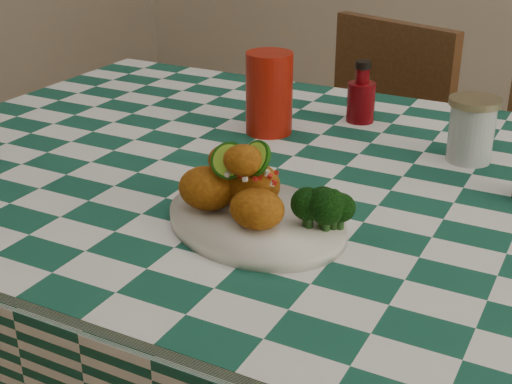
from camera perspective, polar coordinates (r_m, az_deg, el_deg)
The scene contains 8 objects.
dining_table at distance 1.41m, azimuth 5.39°, elevation -13.76°, with size 1.66×1.06×0.79m, color #154D3C, non-canonical shape.
plate at distance 1.04m, azimuth 0.00°, elevation -2.31°, with size 0.29×0.23×0.02m, color silver, non-canonical shape.
fried_chicken_pile at distance 1.02m, azimuth -0.71°, elevation 0.97°, with size 0.17×0.12×0.11m, color #A75E10, non-canonical shape.
broccoli_side at distance 0.99m, azimuth 5.45°, elevation -1.24°, with size 0.08×0.08×0.06m, color black, non-canonical shape.
red_tumbler at distance 1.40m, azimuth 1.06°, elevation 7.91°, with size 0.09×0.09×0.16m, color #961408.
ketchup_bottle at distance 1.48m, azimuth 8.44°, elevation 7.95°, with size 0.06×0.06×0.13m, color #62040A, non-canonical shape.
mason_jar at distance 1.32m, azimuth 16.86°, elevation 4.77°, with size 0.09×0.09×0.12m, color #B2BCBA, non-canonical shape.
wooden_chair_left at distance 2.05m, azimuth 7.17°, elevation 0.52°, with size 0.40×0.42×0.88m, color #472814, non-canonical shape.
Camera 1 is at (0.40, -1.04, 1.26)m, focal length 50.00 mm.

